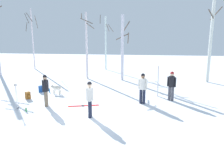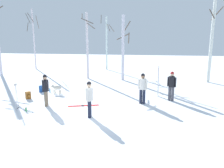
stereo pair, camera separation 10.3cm
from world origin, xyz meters
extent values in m
plane|color=white|center=(0.00, 0.00, 0.00)|extent=(60.00, 60.00, 0.00)
cylinder|color=#72604C|center=(-2.76, 0.95, 0.41)|extent=(0.16, 0.16, 0.82)
cylinder|color=#72604C|center=(-2.79, 1.13, 0.41)|extent=(0.16, 0.16, 0.82)
cylinder|color=black|center=(-2.77, 1.04, 1.13)|extent=(0.34, 0.34, 0.62)
sphere|color=tan|center=(-2.77, 1.04, 1.55)|extent=(0.22, 0.22, 0.22)
sphere|color=black|center=(-2.77, 1.04, 1.61)|extent=(0.21, 0.21, 0.21)
cylinder|color=black|center=(-2.73, 0.84, 1.11)|extent=(0.10, 0.10, 0.56)
cylinder|color=black|center=(-2.81, 1.25, 1.11)|extent=(0.10, 0.10, 0.56)
cylinder|color=#1E2338|center=(2.28, 2.11, 0.41)|extent=(0.16, 0.16, 0.82)
cylinder|color=#1E2338|center=(2.45, 2.06, 0.41)|extent=(0.16, 0.16, 0.82)
cylinder|color=silver|center=(2.37, 2.09, 1.13)|extent=(0.34, 0.34, 0.62)
sphere|color=#997051|center=(2.37, 2.09, 1.55)|extent=(0.22, 0.22, 0.22)
sphere|color=black|center=(2.37, 2.09, 1.61)|extent=(0.21, 0.21, 0.21)
cylinder|color=silver|center=(2.17, 2.15, 1.11)|extent=(0.10, 0.10, 0.56)
cylinder|color=silver|center=(2.57, 2.03, 1.11)|extent=(0.10, 0.10, 0.56)
cylinder|color=#4C4C56|center=(4.11, 2.86, 0.41)|extent=(0.16, 0.16, 0.82)
cylinder|color=#4C4C56|center=(3.94, 2.93, 0.41)|extent=(0.16, 0.16, 0.82)
cylinder|color=black|center=(4.02, 2.90, 1.13)|extent=(0.34, 0.34, 0.62)
sphere|color=beige|center=(4.02, 2.90, 1.55)|extent=(0.22, 0.22, 0.22)
sphere|color=#B22626|center=(4.02, 2.90, 1.61)|extent=(0.21, 0.21, 0.21)
cylinder|color=black|center=(4.21, 2.81, 1.11)|extent=(0.10, 0.10, 0.56)
cylinder|color=black|center=(3.83, 2.98, 1.11)|extent=(0.10, 0.10, 0.56)
cylinder|color=#1E2338|center=(-0.08, -0.23, 0.41)|extent=(0.16, 0.16, 0.82)
cylinder|color=#1E2338|center=(-0.06, -0.41, 0.41)|extent=(0.16, 0.16, 0.82)
cylinder|color=silver|center=(-0.07, -0.32, 1.13)|extent=(0.34, 0.34, 0.62)
sphere|color=beige|center=(-0.07, -0.32, 1.55)|extent=(0.22, 0.22, 0.22)
sphere|color=black|center=(-0.07, -0.32, 1.61)|extent=(0.21, 0.21, 0.21)
cylinder|color=silver|center=(-0.10, -0.11, 1.11)|extent=(0.10, 0.10, 0.56)
cylinder|color=silver|center=(-0.05, -0.53, 1.11)|extent=(0.10, 0.10, 0.56)
ellipsoid|color=beige|center=(-3.07, 3.48, 0.41)|extent=(0.63, 0.33, 0.26)
sphere|color=beige|center=(-3.40, 3.55, 0.48)|extent=(0.18, 0.18, 0.18)
ellipsoid|color=beige|center=(-3.46, 3.56, 0.46)|extent=(0.11, 0.08, 0.06)
cylinder|color=beige|center=(-2.73, 3.41, 0.49)|extent=(0.20, 0.07, 0.17)
cylinder|color=beige|center=(-3.28, 3.44, 0.14)|extent=(0.07, 0.07, 0.28)
cylinder|color=beige|center=(-3.25, 3.59, 0.14)|extent=(0.07, 0.07, 0.28)
cylinder|color=beige|center=(-2.89, 3.37, 0.14)|extent=(0.07, 0.07, 0.28)
cylinder|color=beige|center=(-2.86, 3.52, 0.14)|extent=(0.07, 0.07, 0.28)
cube|color=white|center=(3.31, 3.67, 0.92)|extent=(0.09, 0.16, 1.83)
cube|color=white|center=(3.31, 3.67, 1.87)|extent=(0.04, 0.06, 0.10)
cube|color=white|center=(3.33, 3.72, 0.92)|extent=(0.09, 0.16, 1.83)
cube|color=white|center=(3.33, 3.72, 1.87)|extent=(0.04, 0.06, 0.10)
cube|color=red|center=(-0.80, 1.33, 0.01)|extent=(1.62, 0.53, 0.02)
cube|color=#333338|center=(-0.85, 1.32, 0.03)|extent=(0.13, 0.09, 0.03)
cube|color=red|center=(-0.77, 1.23, 0.01)|extent=(1.62, 0.53, 0.02)
cube|color=#333338|center=(-0.82, 1.22, 0.03)|extent=(0.13, 0.09, 0.03)
cylinder|color=#B2B2BC|center=(-4.01, 0.34, 0.63)|extent=(0.02, 0.10, 1.26)
cylinder|color=black|center=(-4.01, 0.34, 1.31)|extent=(0.04, 0.04, 0.10)
cylinder|color=black|center=(-4.01, 0.34, 0.07)|extent=(0.07, 0.07, 0.01)
cylinder|color=#B2B2BC|center=(-4.01, 0.22, 0.63)|extent=(0.02, 0.10, 1.26)
cylinder|color=black|center=(-4.01, 0.22, 1.31)|extent=(0.04, 0.04, 0.10)
cylinder|color=black|center=(-4.01, 0.22, 0.07)|extent=(0.07, 0.07, 0.01)
cube|color=#99591E|center=(-4.41, 2.20, 0.22)|extent=(0.30, 0.33, 0.44)
cube|color=#99591E|center=(-4.30, 2.13, 0.15)|extent=(0.15, 0.20, 0.20)
cube|color=black|center=(-4.54, 2.19, 0.22)|extent=(0.04, 0.04, 0.37)
cube|color=black|center=(-4.47, 2.32, 0.22)|extent=(0.04, 0.04, 0.37)
cube|color=#1E4C99|center=(-4.30, 3.80, 0.22)|extent=(0.24, 0.29, 0.44)
cube|color=#1E4C99|center=(-4.17, 3.78, 0.15)|extent=(0.09, 0.20, 0.20)
cube|color=black|center=(-4.42, 3.75, 0.22)|extent=(0.03, 0.04, 0.37)
cube|color=black|center=(-4.40, 3.89, 0.22)|extent=(0.03, 0.04, 0.37)
cylinder|color=#1E72BF|center=(-3.71, 3.79, 0.12)|extent=(0.07, 0.07, 0.25)
cylinder|color=black|center=(-3.71, 3.79, 0.26)|extent=(0.04, 0.04, 0.02)
cylinder|color=green|center=(-3.43, 0.05, 0.09)|extent=(0.08, 0.08, 0.18)
cylinder|color=black|center=(-3.43, 0.05, 0.20)|extent=(0.05, 0.05, 0.02)
cylinder|color=silver|center=(-9.14, 13.22, 3.14)|extent=(0.15, 0.15, 6.29)
cylinder|color=brown|center=(-9.65, 13.05, 4.44)|extent=(0.39, 1.06, 0.96)
cylinder|color=brown|center=(-8.66, 13.32, 4.91)|extent=(0.26, 1.01, 1.29)
cylinder|color=brown|center=(-9.45, 12.86, 5.28)|extent=(0.77, 0.68, 1.04)
cylinder|color=brown|center=(-9.19, 12.89, 5.39)|extent=(0.70, 0.14, 0.94)
cylinder|color=silver|center=(-2.26, 8.66, 2.75)|extent=(0.18, 0.18, 5.49)
cylinder|color=brown|center=(-1.86, 8.43, 4.39)|extent=(0.53, 0.84, 0.48)
cylinder|color=brown|center=(-2.11, 8.19, 4.76)|extent=(0.97, 0.37, 0.47)
cylinder|color=brown|center=(-2.61, 8.57, 5.20)|extent=(0.24, 0.75, 0.42)
cylinder|color=silver|center=(-1.40, 13.72, 2.74)|extent=(0.16, 0.16, 5.48)
cylinder|color=brown|center=(-1.17, 13.62, 4.35)|extent=(0.28, 0.54, 0.74)
cylinder|color=brown|center=(-1.95, 13.64, 5.20)|extent=(0.21, 1.13, 0.95)
cylinder|color=brown|center=(-0.84, 13.53, 4.27)|extent=(0.44, 1.18, 0.73)
cylinder|color=silver|center=(0.75, 8.41, 2.63)|extent=(0.23, 0.23, 5.25)
cylinder|color=brown|center=(0.71, 8.93, 3.54)|extent=(1.09, 0.16, 0.58)
cylinder|color=brown|center=(0.98, 8.72, 4.25)|extent=(0.73, 0.56, 1.03)
cylinder|color=brown|center=(1.21, 8.45, 3.42)|extent=(0.17, 0.97, 0.89)
cylinder|color=silver|center=(7.57, 8.46, 3.89)|extent=(0.24, 0.24, 7.77)
cylinder|color=brown|center=(7.87, 8.77, 5.29)|extent=(0.73, 0.70, 1.00)
cylinder|color=brown|center=(7.37, 8.32, 5.23)|extent=(0.40, 0.50, 0.74)
camera|label=1|loc=(2.16, -10.26, 3.90)|focal=36.72mm
camera|label=2|loc=(2.27, -10.25, 3.90)|focal=36.72mm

